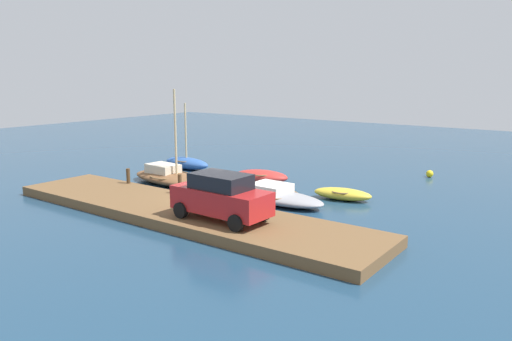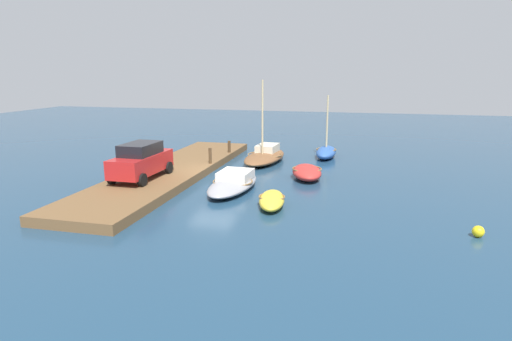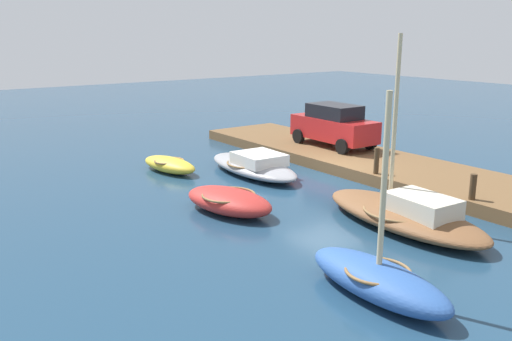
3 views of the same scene
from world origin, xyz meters
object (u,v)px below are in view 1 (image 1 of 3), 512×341
Objects in this scene: mooring_post_west at (128,176)px; rowboat_red at (261,176)px; rowboat_blue at (187,163)px; marker_buoy at (430,174)px; parked_car at (221,196)px; motorboat_grey at (276,196)px; sailboat_brown at (170,177)px; mooring_post_mid_west at (180,184)px; dinghy_yellow at (342,194)px.

rowboat_red is at bearing 53.37° from mooring_post_west.
rowboat_blue is 15.19m from marker_buoy.
mooring_post_west is at bearing 166.38° from parked_car.
motorboat_grey is 10.30m from rowboat_blue.
rowboat_blue is 4.45m from sailboat_brown.
motorboat_grey is 4.89m from parked_car.
motorboat_grey is at bearing -58.03° from rowboat_red.
rowboat_blue is at bearing 132.02° from mooring_post_mid_west.
rowboat_blue reaches higher than marker_buoy.
mooring_post_west is at bearing -131.83° from marker_buoy.
motorboat_grey reaches higher than marker_buoy.
mooring_post_mid_west is at bearing 155.08° from parked_car.
mooring_post_west reaches higher than motorboat_grey.
rowboat_blue is 8.60m from mooring_post_mid_west.
mooring_post_mid_west is (-3.83, -2.61, 0.55)m from motorboat_grey.
sailboat_brown is at bearing -174.58° from dinghy_yellow.
mooring_post_mid_west is at bearing -143.76° from motorboat_grey.
dinghy_yellow is 0.74× the size of parked_car.
mooring_post_mid_west reaches higher than mooring_post_west.
motorboat_grey is at bearing -20.64° from rowboat_blue.
dinghy_yellow is 3.86× the size of mooring_post_west.
rowboat_blue is (-11.84, 1.31, 0.11)m from dinghy_yellow.
mooring_post_west is (-0.39, -2.59, 0.43)m from sailboat_brown.
parked_car is at bearing -77.34° from rowboat_red.
mooring_post_mid_west is at bearing -108.43° from rowboat_red.
marker_buoy is at bearing 48.17° from mooring_post_west.
motorboat_grey is at bearing 97.80° from parked_car.
rowboat_blue is at bearing 125.39° from sailboat_brown.
marker_buoy is (1.80, 7.99, -0.08)m from dinghy_yellow.
mooring_post_west is 1.84× the size of marker_buoy.
motorboat_grey is 1.47× the size of rowboat_red.
dinghy_yellow is 11.92m from rowboat_blue.
mooring_post_west reaches higher than marker_buoy.
dinghy_yellow is 7.10× the size of marker_buoy.
dinghy_yellow is 11.12m from mooring_post_west.
sailboat_brown is at bearing -177.83° from motorboat_grey.
mooring_post_mid_west reaches higher than marker_buoy.
marker_buoy is at bearing 68.12° from dinghy_yellow.
parked_car is (10.14, -8.52, 0.97)m from rowboat_blue.
dinghy_yellow is 5.57m from rowboat_red.
sailboat_brown is 15.40m from marker_buoy.
dinghy_yellow is 9.82m from sailboat_brown.
rowboat_blue is at bearing 141.01° from parked_car.
rowboat_blue reaches higher than rowboat_red.
mooring_post_west is 17.53m from marker_buoy.
mooring_post_mid_west is at bearing -47.13° from rowboat_blue.
marker_buoy is at bearing 58.83° from mooring_post_mid_west.
mooring_post_mid_west is 2.21× the size of marker_buoy.
rowboat_red is (-5.51, 0.82, 0.08)m from dinghy_yellow.
dinghy_yellow is at bearing 39.72° from mooring_post_mid_west.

